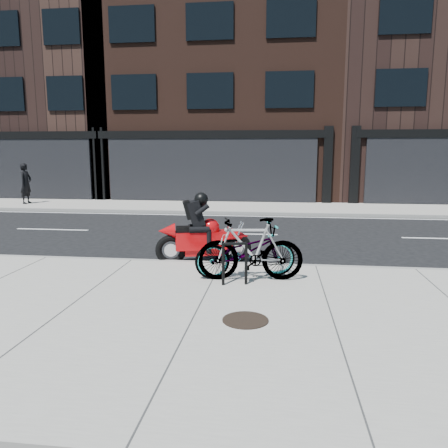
# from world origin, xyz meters

# --- Properties ---
(ground) EXTENTS (120.00, 120.00, 0.00)m
(ground) POSITION_xyz_m (0.00, 0.00, 0.00)
(ground) COLOR black
(ground) RESTS_ON ground
(sidewalk_near) EXTENTS (60.00, 6.00, 0.13)m
(sidewalk_near) POSITION_xyz_m (0.00, -5.00, 0.07)
(sidewalk_near) COLOR gray
(sidewalk_near) RESTS_ON ground
(sidewalk_far) EXTENTS (60.00, 3.50, 0.13)m
(sidewalk_far) POSITION_xyz_m (0.00, 7.75, 0.07)
(sidewalk_far) COLOR gray
(sidewalk_far) RESTS_ON ground
(building_midwest) EXTENTS (10.00, 10.00, 12.00)m
(building_midwest) POSITION_xyz_m (-12.00, 14.50, 6.00)
(building_midwest) COLOR black
(building_midwest) RESTS_ON ground
(building_center) EXTENTS (12.00, 10.00, 14.50)m
(building_center) POSITION_xyz_m (-2.00, 14.50, 7.25)
(building_center) COLOR black
(building_center) RESTS_ON ground
(building_mideast) EXTENTS (12.00, 10.00, 12.50)m
(building_mideast) POSITION_xyz_m (10.00, 14.50, 6.25)
(building_mideast) COLOR black
(building_mideast) RESTS_ON ground
(bike_rack) EXTENTS (0.46, 0.15, 0.78)m
(bike_rack) POSITION_xyz_m (0.44, -3.48, 0.59)
(bike_rack) COLOR black
(bike_rack) RESTS_ON sidewalk_near
(bicycle_front) EXTENTS (2.05, 1.22, 1.02)m
(bicycle_front) POSITION_xyz_m (0.60, -2.97, 0.64)
(bicycle_front) COLOR gray
(bicycle_front) RESTS_ON sidewalk_near
(bicycle_rear) EXTENTS (2.00, 0.76, 1.17)m
(bicycle_rear) POSITION_xyz_m (0.70, -3.16, 0.72)
(bicycle_rear) COLOR gray
(bicycle_rear) RESTS_ON sidewalk_near
(motorcycle) EXTENTS (2.12, 0.85, 1.62)m
(motorcycle) POSITION_xyz_m (-0.35, -1.57, 0.66)
(motorcycle) COLOR black
(motorcycle) RESTS_ON ground
(pedestrian) EXTENTS (0.47, 0.69, 1.82)m
(pedestrian) POSITION_xyz_m (-10.15, 7.47, 1.04)
(pedestrian) COLOR black
(pedestrian) RESTS_ON sidewalk_far
(manhole_cover) EXTENTS (0.84, 0.84, 0.02)m
(manhole_cover) POSITION_xyz_m (0.76, -5.14, 0.14)
(manhole_cover) COLOR black
(manhole_cover) RESTS_ON sidewalk_near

